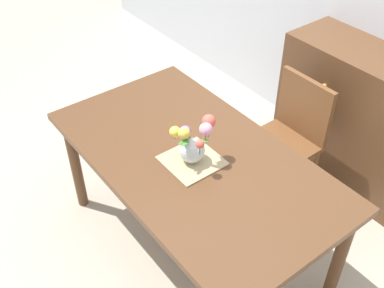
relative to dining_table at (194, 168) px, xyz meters
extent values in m
plane|color=#B7AD99|center=(0.00, 0.00, -0.68)|extent=(12.00, 12.00, 0.00)
cube|color=brown|center=(0.00, 0.00, 0.07)|extent=(1.70, 0.95, 0.04)
cylinder|color=brown|center=(-0.77, -0.39, -0.31)|extent=(0.07, 0.07, 0.73)
cylinder|color=brown|center=(-0.77, 0.39, -0.31)|extent=(0.07, 0.07, 0.73)
cylinder|color=brown|center=(0.77, 0.39, -0.31)|extent=(0.07, 0.07, 0.73)
cube|color=brown|center=(-0.02, 0.73, -0.22)|extent=(0.42, 0.42, 0.04)
cylinder|color=brown|center=(0.16, 0.55, -0.46)|extent=(0.04, 0.04, 0.44)
cylinder|color=brown|center=(-0.20, 0.55, -0.46)|extent=(0.04, 0.04, 0.44)
cylinder|color=brown|center=(0.16, 0.91, -0.46)|extent=(0.04, 0.04, 0.44)
cylinder|color=brown|center=(-0.20, 0.91, -0.46)|extent=(0.04, 0.04, 0.44)
cube|color=brown|center=(-0.02, 0.93, 0.01)|extent=(0.42, 0.04, 0.42)
cube|color=brown|center=(0.28, 1.33, -0.18)|extent=(1.40, 0.44, 1.00)
sphere|color=#B7933D|center=(-0.02, 1.10, 0.10)|extent=(0.04, 0.04, 0.04)
sphere|color=#B7933D|center=(-0.02, 1.10, -0.30)|extent=(0.04, 0.04, 0.04)
cube|color=tan|center=(0.03, -0.03, 0.09)|extent=(0.29, 0.29, 0.01)
sphere|color=silver|center=(0.03, -0.03, 0.17)|extent=(0.14, 0.14, 0.14)
sphere|color=#E55B4C|center=(0.04, 0.07, 0.32)|extent=(0.07, 0.07, 0.07)
cylinder|color=#478438|center=(0.04, 0.07, 0.27)|extent=(0.01, 0.01, 0.10)
sphere|color=#EFD14C|center=(-0.06, -0.08, 0.26)|extent=(0.06, 0.06, 0.06)
cylinder|color=#478438|center=(-0.06, -0.08, 0.24)|extent=(0.01, 0.01, 0.05)
sphere|color=#B266C6|center=(-0.02, -0.04, 0.27)|extent=(0.06, 0.06, 0.06)
cylinder|color=#478438|center=(-0.02, -0.04, 0.24)|extent=(0.01, 0.01, 0.05)
sphere|color=#EA9EBC|center=(0.07, 0.02, 0.31)|extent=(0.07, 0.07, 0.07)
cylinder|color=#478438|center=(0.07, 0.02, 0.26)|extent=(0.01, 0.01, 0.09)
sphere|color=#E55B4C|center=(0.12, -0.06, 0.28)|extent=(0.05, 0.05, 0.05)
cylinder|color=#478438|center=(0.12, -0.06, 0.25)|extent=(0.01, 0.01, 0.07)
sphere|color=#EFD14C|center=(0.01, -0.07, 0.29)|extent=(0.06, 0.06, 0.06)
cylinder|color=#478438|center=(0.01, -0.07, 0.25)|extent=(0.01, 0.01, 0.08)
ellipsoid|color=#478438|center=(-0.03, -0.03, 0.23)|extent=(0.07, 0.03, 0.03)
ellipsoid|color=#478438|center=(0.03, -0.09, 0.26)|extent=(0.03, 0.07, 0.02)
ellipsoid|color=#478438|center=(0.08, -0.01, 0.25)|extent=(0.07, 0.05, 0.04)
ellipsoid|color=#478438|center=(0.05, -0.10, 0.26)|extent=(0.05, 0.07, 0.03)
camera|label=1|loc=(1.50, -1.17, 1.75)|focal=43.49mm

